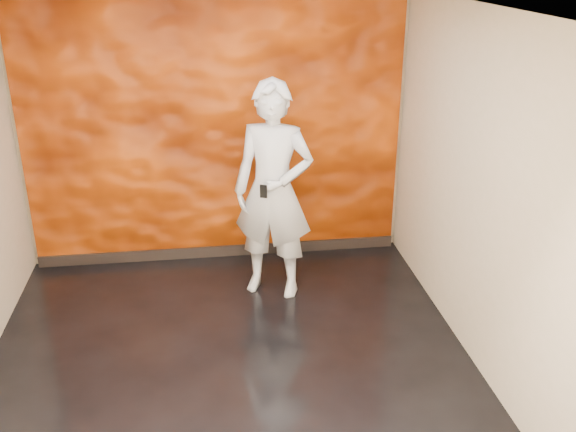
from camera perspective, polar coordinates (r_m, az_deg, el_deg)
The scene contains 5 objects.
room at distance 4.87m, azimuth -5.72°, elevation 1.19°, with size 4.02×4.02×2.81m.
feature_wall at distance 6.73m, azimuth -6.47°, elevation 7.18°, with size 3.90×0.06×2.75m, color #D74F07.
baseboard at distance 7.17m, azimuth -6.00°, elevation -3.11°, with size 3.90×0.04×0.12m, color black.
man at distance 6.05m, azimuth -1.30°, elevation 2.21°, with size 0.77×0.50×2.10m, color #ACB1BD.
phone at distance 5.75m, azimuth -2.19°, elevation 2.20°, with size 0.07×0.01×0.12m, color black.
Camera 1 is at (-0.14, -4.52, 3.20)m, focal length 40.00 mm.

